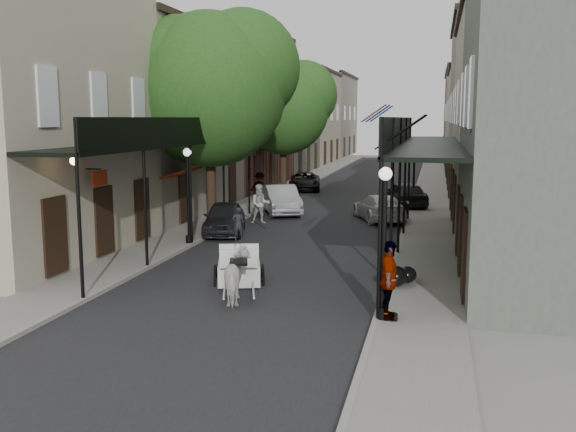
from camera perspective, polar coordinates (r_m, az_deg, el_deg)
The scene contains 24 objects.
ground at distance 18.69m, azimuth -3.84°, elevation -6.75°, with size 140.00×140.00×0.00m, color gray.
road at distance 37.92m, azimuth 4.95°, elevation 1.14°, with size 8.00×90.00×0.01m, color black.
sidewalk_left at distance 38.93m, azimuth -2.36°, elevation 1.44°, with size 2.20×90.00×0.12m, color gray.
sidewalk_right at distance 37.55m, azimuth 12.52°, elevation 0.98°, with size 2.20×90.00×0.12m, color gray.
building_row_left at distance 49.22m, azimuth -3.37°, elevation 9.01°, with size 5.00×80.00×10.50m, color #A39C82.
building_row_right at distance 47.35m, azimuth 17.28°, elevation 8.65°, with size 5.00×80.00×10.50m, color gray.
gallery_left at distance 26.23m, azimuth -9.57°, elevation 6.57°, with size 2.20×18.05×4.88m.
gallery_right at distance 24.23m, azimuth 11.98°, elevation 6.34°, with size 2.20×18.05×4.88m.
tree_near at distance 29.03m, azimuth -6.13°, elevation 11.65°, with size 7.31×6.80×9.63m.
tree_far at distance 42.49m, azimuth 0.10°, elevation 9.87°, with size 6.45×6.00×8.61m.
lamppost_right_near at distance 15.55m, azimuth 8.52°, elevation -2.22°, with size 0.32×0.32×3.71m.
lamppost_left at distance 25.21m, azimuth -8.86°, elevation 1.94°, with size 0.32×0.32×3.71m.
lamppost_right_far at distance 35.37m, azimuth 11.13°, elevation 3.80°, with size 0.32×0.32×3.71m.
horse at distance 17.54m, azimuth -4.41°, elevation -5.33°, with size 0.78×1.72×1.45m, color silver.
carriage at distance 19.70m, azimuth -4.38°, elevation -3.12°, with size 1.90×2.40×2.43m.
pedestrian_walking at distance 30.45m, azimuth -2.48°, elevation 1.08°, with size 0.91×0.71×1.88m, color beige.
pedestrian_sidewalk_left at distance 36.99m, azimuth -2.53°, elevation 2.54°, with size 1.15×0.66×1.78m, color gray.
pedestrian_sidewalk_right at distance 15.75m, azimuth 8.97°, elevation -5.67°, with size 1.14×0.47×1.94m, color gray.
car_left_near at distance 27.85m, azimuth -5.69°, elevation -0.17°, with size 1.65×4.09×1.40m, color black.
car_left_mid at distance 33.56m, azimuth -0.62°, elevation 1.46°, with size 1.58×4.52×1.49m, color #A5A4A9.
car_left_far at distance 44.56m, azimuth 1.50°, elevation 3.10°, with size 2.08×4.50×1.25m, color black.
car_right_near at distance 31.64m, azimuth 8.09°, elevation 0.75°, with size 1.80×4.43×1.28m, color silver.
car_right_far at distance 36.57m, azimuth 10.35°, elevation 1.91°, with size 1.74×4.32×1.47m, color black.
trash_bags at distance 19.14m, azimuth 9.86°, elevation -5.24°, with size 0.97×1.12×0.61m.
Camera 1 is at (5.26, -17.23, 4.97)m, focal length 40.00 mm.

